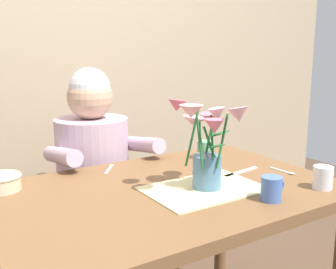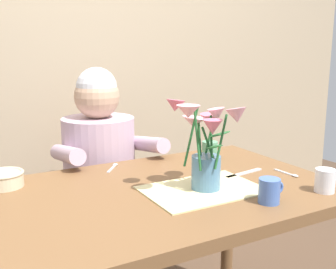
{
  "view_description": "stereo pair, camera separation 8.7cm",
  "coord_description": "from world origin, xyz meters",
  "views": [
    {
      "loc": [
        -0.73,
        -1.15,
        1.22
      ],
      "look_at": [
        0.03,
        0.05,
        0.92
      ],
      "focal_mm": 43.77,
      "sensor_mm": 36.0,
      "label": 1
    },
    {
      "loc": [
        -0.66,
        -1.19,
        1.22
      ],
      "look_at": [
        0.03,
        0.05,
        0.92
      ],
      "focal_mm": 43.77,
      "sensor_mm": 36.0,
      "label": 2
    }
  ],
  "objects": [
    {
      "name": "coffee_cup",
      "position": [
        0.35,
        0.24,
        0.78
      ],
      "size": [
        0.09,
        0.07,
        0.08
      ],
      "color": "#569970",
      "rests_on": "dining_table"
    },
    {
      "name": "flower_vase",
      "position": [
        0.11,
        -0.08,
        0.91
      ],
      "size": [
        0.27,
        0.27,
        0.32
      ],
      "color": "teal",
      "rests_on": "dining_table"
    },
    {
      "name": "spoon_0",
      "position": [
        0.49,
        -0.1,
        0.74
      ],
      "size": [
        0.02,
        0.12,
        0.01
      ],
      "color": "silver",
      "rests_on": "dining_table"
    },
    {
      "name": "ceramic_mug",
      "position": [
        0.22,
        -0.28,
        0.78
      ],
      "size": [
        0.09,
        0.07,
        0.08
      ],
      "color": "#476BB7",
      "rests_on": "dining_table"
    },
    {
      "name": "tea_cup",
      "position": [
        0.46,
        -0.29,
        0.78
      ],
      "size": [
        0.09,
        0.07,
        0.08
      ],
      "color": "silver",
      "rests_on": "dining_table"
    },
    {
      "name": "spoon_1",
      "position": [
        -0.07,
        0.33,
        0.74
      ],
      "size": [
        0.08,
        0.1,
        0.01
      ],
      "color": "silver",
      "rests_on": "dining_table"
    },
    {
      "name": "dinner_knife",
      "position": [
        0.34,
        -0.0,
        0.74
      ],
      "size": [
        0.19,
        0.05,
        0.0
      ],
      "primitive_type": "cube",
      "rotation": [
        0.0,
        0.0,
        0.15
      ],
      "color": "silver",
      "rests_on": "dining_table"
    },
    {
      "name": "ceramic_bowl",
      "position": [
        -0.49,
        0.29,
        0.77
      ],
      "size": [
        0.14,
        0.14,
        0.06
      ],
      "color": "beige",
      "rests_on": "dining_table"
    },
    {
      "name": "dining_table",
      "position": [
        0.0,
        0.0,
        0.64
      ],
      "size": [
        1.2,
        0.8,
        0.74
      ],
      "color": "brown",
      "rests_on": "ground_plane"
    },
    {
      "name": "wood_panel_backdrop",
      "position": [
        0.0,
        1.05,
        1.25
      ],
      "size": [
        4.0,
        0.1,
        2.5
      ],
      "primitive_type": "cube",
      "color": "tan",
      "rests_on": "ground_plane"
    },
    {
      "name": "striped_placemat",
      "position": [
        0.1,
        -0.08,
        0.74
      ],
      "size": [
        0.4,
        0.28,
        0.0
      ],
      "primitive_type": "cube",
      "color": "beige",
      "rests_on": "dining_table"
    },
    {
      "name": "seated_person",
      "position": [
        -0.03,
        0.62,
        0.56
      ],
      "size": [
        0.45,
        0.47,
        1.14
      ],
      "rotation": [
        0.0,
        0.0,
        -0.07
      ],
      "color": "#4C4C56",
      "rests_on": "ground_plane"
    }
  ]
}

